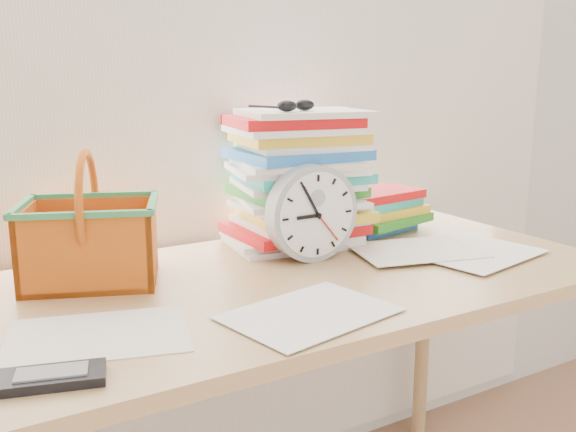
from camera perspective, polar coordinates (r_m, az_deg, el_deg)
curtain at (r=1.66m, az=-6.10°, el=16.91°), size 2.40×0.01×2.50m
desk at (r=1.42m, az=1.01°, el=-8.02°), size 1.40×0.70×0.75m
paper_stack at (r=1.59m, az=0.93°, el=3.38°), size 0.37×0.31×0.34m
clock at (r=1.46m, az=2.12°, el=0.26°), size 0.22×0.04×0.22m
sunglasses at (r=1.51m, az=0.71°, el=9.83°), size 0.15×0.14×0.03m
book_stack at (r=1.78m, az=7.86°, el=0.56°), size 0.28×0.23×0.11m
basket at (r=1.37m, az=-17.29°, el=-0.19°), size 0.33×0.29×0.27m
calculator at (r=0.98m, az=-20.23°, el=-13.33°), size 0.16×0.11×0.01m
scattered_papers at (r=1.39m, az=1.02°, el=-4.90°), size 1.26×0.42×0.02m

